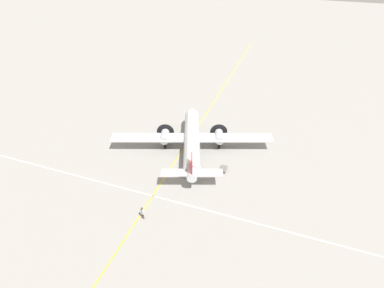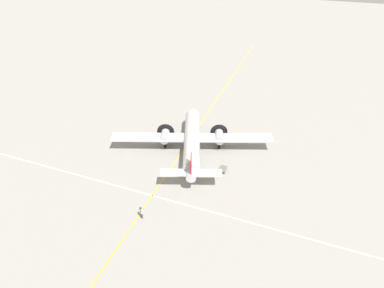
{
  "view_description": "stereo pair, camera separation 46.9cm",
  "coord_description": "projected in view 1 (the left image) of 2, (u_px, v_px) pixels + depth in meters",
  "views": [
    {
      "loc": [
        35.6,
        12.7,
        27.94
      ],
      "look_at": [
        0.0,
        0.0,
        1.56
      ],
      "focal_mm": 28.0,
      "sensor_mm": 36.0,
      "label": 1
    },
    {
      "loc": [
        35.44,
        13.14,
        27.94
      ],
      "look_at": [
        0.0,
        0.0,
        1.56
      ],
      "focal_mm": 28.0,
      "sensor_mm": 36.0,
      "label": 2
    }
  ],
  "objects": [
    {
      "name": "apron_line_northsouth",
      "position": [
        164.0,
        199.0,
        38.65
      ],
      "size": [
        0.16,
        120.0,
        0.01
      ],
      "color": "silver",
      "rests_on": "ground_plane"
    },
    {
      "name": "crew_foreground",
      "position": [
        142.0,
        212.0,
        35.36
      ],
      "size": [
        0.35,
        0.58,
        1.73
      ],
      "rotation": [
        0.0,
        0.0,
        -1.8
      ],
      "color": "#473D2D",
      "rests_on": "ground_plane"
    },
    {
      "name": "suitcase_near_door",
      "position": [
        220.0,
        174.0,
        42.32
      ],
      "size": [
        0.44,
        0.12,
        0.47
      ],
      "color": "#47331E",
      "rests_on": "ground_plane"
    },
    {
      "name": "airliner_main",
      "position": [
        192.0,
        138.0,
        45.92
      ],
      "size": [
        17.81,
        24.57,
        5.48
      ],
      "rotation": [
        0.0,
        0.0,
        3.48
      ],
      "color": "silver",
      "rests_on": "ground_plane"
    },
    {
      "name": "baggage_cart",
      "position": [
        223.0,
        169.0,
        43.21
      ],
      "size": [
        1.61,
        0.92,
        0.56
      ],
      "rotation": [
        0.0,
        0.0,
        3.15
      ],
      "color": "#6B665B",
      "rests_on": "ground_plane"
    },
    {
      "name": "suitcase_upright_spare",
      "position": [
        208.0,
        174.0,
        42.27
      ],
      "size": [
        0.4,
        0.18,
        0.62
      ],
      "color": "maroon",
      "rests_on": "ground_plane"
    },
    {
      "name": "ground_plane",
      "position": [
        192.0,
        152.0,
        46.99
      ],
      "size": [
        300.0,
        300.0,
        0.0
      ],
      "primitive_type": "plane",
      "color": "gray"
    },
    {
      "name": "apron_line_eastwest",
      "position": [
        183.0,
        150.0,
        47.41
      ],
      "size": [
        120.0,
        0.16,
        0.01
      ],
      "color": "gold",
      "rests_on": "ground_plane"
    }
  ]
}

